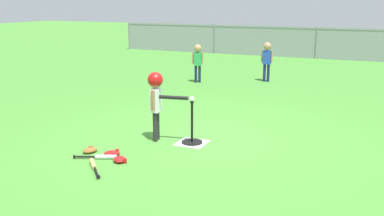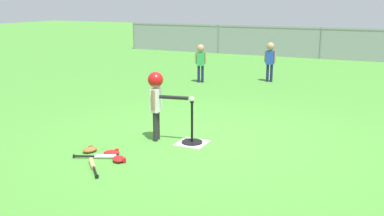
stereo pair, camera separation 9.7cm
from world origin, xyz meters
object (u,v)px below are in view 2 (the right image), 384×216
(batting_tee, at_px, (192,137))
(fielder_deep_center, at_px, (201,58))
(baseball_on_tee, at_px, (192,99))
(glove_tossed_aside, at_px, (119,159))
(batter_child, at_px, (156,92))
(spare_bat_silver, at_px, (101,156))
(glove_by_plate, at_px, (112,153))
(glove_near_bats, at_px, (90,150))
(fielder_near_right, at_px, (270,57))
(spare_bat_wood, at_px, (93,165))

(batting_tee, distance_m, fielder_deep_center, 5.09)
(baseball_on_tee, relative_size, glove_tossed_aside, 0.27)
(batter_child, distance_m, spare_bat_silver, 1.31)
(batter_child, height_order, glove_tossed_aside, batter_child)
(fielder_deep_center, height_order, glove_by_plate, fielder_deep_center)
(baseball_on_tee, relative_size, glove_near_bats, 0.29)
(glove_by_plate, bearing_deg, spare_bat_silver, -107.56)
(baseball_on_tee, xyz_separation_m, fielder_near_right, (-0.31, 5.54, -0.02))
(baseball_on_tee, xyz_separation_m, glove_tossed_aside, (-0.56, -1.14, -0.65))
(spare_bat_wood, height_order, glove_by_plate, glove_by_plate)
(spare_bat_silver, bearing_deg, baseball_on_tee, 53.24)
(glove_near_bats, bearing_deg, fielder_deep_center, 97.74)
(fielder_deep_center, height_order, fielder_near_right, fielder_near_right)
(batter_child, height_order, glove_by_plate, batter_child)
(spare_bat_wood, bearing_deg, fielder_near_right, 86.44)
(fielder_deep_center, height_order, glove_tossed_aside, fielder_deep_center)
(batting_tee, relative_size, fielder_deep_center, 0.65)
(spare_bat_silver, height_order, glove_tossed_aside, glove_tossed_aside)
(batting_tee, xyz_separation_m, fielder_near_right, (-0.31, 5.54, 0.57))
(glove_by_plate, bearing_deg, batting_tee, 50.41)
(batter_child, xyz_separation_m, glove_tossed_aside, (-0.01, -1.04, -0.73))
(spare_bat_silver, relative_size, glove_by_plate, 2.13)
(glove_tossed_aside, bearing_deg, batter_child, 89.36)
(glove_near_bats, bearing_deg, glove_by_plate, 3.81)
(spare_bat_silver, height_order, glove_by_plate, glove_by_plate)
(glove_near_bats, bearing_deg, spare_bat_wood, -49.06)
(fielder_deep_center, xyz_separation_m, glove_tossed_aside, (1.37, -5.82, -0.61))
(batter_child, relative_size, spare_bat_silver, 1.87)
(batting_tee, bearing_deg, baseball_on_tee, 0.00)
(fielder_deep_center, bearing_deg, glove_by_plate, -78.67)
(spare_bat_silver, bearing_deg, batter_child, 73.80)
(glove_near_bats, xyz_separation_m, glove_tossed_aside, (0.60, -0.15, 0.00))
(fielder_near_right, relative_size, glove_by_plate, 3.87)
(fielder_deep_center, xyz_separation_m, spare_bat_wood, (1.18, -6.14, -0.61))
(glove_by_plate, bearing_deg, spare_bat_wood, -84.28)
(batter_child, bearing_deg, glove_by_plate, -105.92)
(spare_bat_wood, bearing_deg, glove_by_plate, 95.72)
(baseball_on_tee, height_order, fielder_near_right, fielder_near_right)
(batting_tee, relative_size, spare_bat_silver, 1.13)
(baseball_on_tee, bearing_deg, glove_by_plate, -129.59)
(batter_child, xyz_separation_m, spare_bat_wood, (-0.20, -1.36, -0.73))
(fielder_deep_center, xyz_separation_m, glove_near_bats, (0.77, -5.67, -0.61))
(baseball_on_tee, relative_size, glove_by_plate, 0.27)
(batter_child, xyz_separation_m, spare_bat_silver, (-0.30, -1.04, -0.73))
(batting_tee, relative_size, batter_child, 0.61)
(batting_tee, xyz_separation_m, spare_bat_wood, (-0.75, -1.46, -0.07))
(baseball_on_tee, height_order, spare_bat_wood, baseball_on_tee)
(batter_child, height_order, spare_bat_silver, batter_child)
(batter_child, height_order, fielder_near_right, batter_child)
(batting_tee, height_order, glove_tossed_aside, batting_tee)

